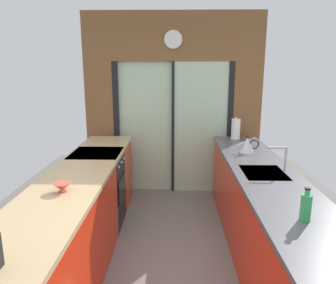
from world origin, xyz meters
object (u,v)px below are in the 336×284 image
at_px(soap_bottle, 306,207).
at_px(oven_range, 98,189).
at_px(mixing_bowl, 62,187).
at_px(paper_towel_roll, 236,129).
at_px(kettle, 247,145).

bearing_deg(soap_bottle, oven_range, 136.65).
xyz_separation_m(oven_range, mixing_bowl, (0.02, -1.23, 0.50)).
bearing_deg(oven_range, soap_bottle, -43.35).
xyz_separation_m(mixing_bowl, paper_towel_roll, (1.78, 2.02, 0.10)).
distance_m(mixing_bowl, kettle, 2.20).
bearing_deg(kettle, soap_bottle, -90.07).
distance_m(soap_bottle, paper_towel_roll, 2.49).
bearing_deg(kettle, oven_range, -178.34).
xyz_separation_m(oven_range, soap_bottle, (1.80, -1.70, 0.56)).
distance_m(oven_range, mixing_bowl, 1.33).
xyz_separation_m(oven_range, paper_towel_roll, (1.80, 0.79, 0.61)).
bearing_deg(mixing_bowl, oven_range, 90.86).
height_order(kettle, soap_bottle, soap_bottle).
height_order(oven_range, soap_bottle, soap_bottle).
bearing_deg(soap_bottle, kettle, 89.93).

